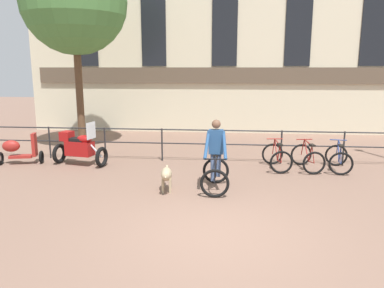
{
  "coord_description": "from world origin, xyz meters",
  "views": [
    {
      "loc": [
        0.2,
        -6.36,
        2.95
      ],
      "look_at": [
        -0.69,
        2.86,
        1.05
      ],
      "focal_mm": 35.0,
      "sensor_mm": 36.0,
      "label": 1
    }
  ],
  "objects_px": {
    "cyclist_with_bike": "(216,158)",
    "parked_motorcycle": "(79,147)",
    "parked_bicycle_near_lamp": "(277,157)",
    "dog": "(166,175)",
    "parked_bicycle_mid_right": "(339,158)",
    "parked_bicycle_mid_left": "(307,158)",
    "parked_scooter": "(19,150)"
  },
  "relations": [
    {
      "from": "dog",
      "to": "parked_bicycle_mid_right",
      "type": "bearing_deg",
      "value": 19.92
    },
    {
      "from": "dog",
      "to": "parked_bicycle_near_lamp",
      "type": "distance_m",
      "value": 3.75
    },
    {
      "from": "cyclist_with_bike",
      "to": "parked_bicycle_mid_right",
      "type": "bearing_deg",
      "value": 29.07
    },
    {
      "from": "parked_motorcycle",
      "to": "parked_bicycle_mid_left",
      "type": "height_order",
      "value": "parked_motorcycle"
    },
    {
      "from": "parked_bicycle_mid_left",
      "to": "parked_bicycle_mid_right",
      "type": "relative_size",
      "value": 1.0
    },
    {
      "from": "parked_motorcycle",
      "to": "parked_bicycle_mid_right",
      "type": "distance_m",
      "value": 7.73
    },
    {
      "from": "parked_bicycle_near_lamp",
      "to": "parked_bicycle_mid_right",
      "type": "distance_m",
      "value": 1.77
    },
    {
      "from": "parked_bicycle_mid_left",
      "to": "parked_bicycle_mid_right",
      "type": "height_order",
      "value": "same"
    },
    {
      "from": "parked_motorcycle",
      "to": "parked_scooter",
      "type": "height_order",
      "value": "parked_motorcycle"
    },
    {
      "from": "parked_bicycle_near_lamp",
      "to": "parked_scooter",
      "type": "height_order",
      "value": "parked_scooter"
    },
    {
      "from": "parked_bicycle_near_lamp",
      "to": "parked_bicycle_mid_left",
      "type": "distance_m",
      "value": 0.88
    },
    {
      "from": "parked_bicycle_mid_right",
      "to": "parked_scooter",
      "type": "height_order",
      "value": "parked_scooter"
    },
    {
      "from": "parked_motorcycle",
      "to": "parked_bicycle_near_lamp",
      "type": "bearing_deg",
      "value": -76.64
    },
    {
      "from": "parked_bicycle_mid_left",
      "to": "parked_scooter",
      "type": "height_order",
      "value": "parked_scooter"
    },
    {
      "from": "parked_motorcycle",
      "to": "parked_bicycle_mid_left",
      "type": "xyz_separation_m",
      "value": [
        6.85,
        0.13,
        -0.2
      ]
    },
    {
      "from": "cyclist_with_bike",
      "to": "parked_scooter",
      "type": "height_order",
      "value": "cyclist_with_bike"
    },
    {
      "from": "parked_bicycle_mid_left",
      "to": "parked_scooter",
      "type": "distance_m",
      "value": 8.76
    },
    {
      "from": "cyclist_with_bike",
      "to": "parked_bicycle_near_lamp",
      "type": "xyz_separation_m",
      "value": [
        1.74,
        1.99,
        -0.41
      ]
    },
    {
      "from": "dog",
      "to": "parked_scooter",
      "type": "bearing_deg",
      "value": 149.15
    },
    {
      "from": "parked_motorcycle",
      "to": "parked_scooter",
      "type": "distance_m",
      "value": 1.92
    },
    {
      "from": "parked_bicycle_mid_left",
      "to": "parked_bicycle_mid_right",
      "type": "bearing_deg",
      "value": 171.2
    },
    {
      "from": "parked_motorcycle",
      "to": "parked_bicycle_mid_right",
      "type": "bearing_deg",
      "value": -76.93
    },
    {
      "from": "parked_bicycle_near_lamp",
      "to": "cyclist_with_bike",
      "type": "bearing_deg",
      "value": 41.95
    },
    {
      "from": "parked_bicycle_near_lamp",
      "to": "parked_bicycle_mid_left",
      "type": "relative_size",
      "value": 0.99
    },
    {
      "from": "parked_motorcycle",
      "to": "dog",
      "type": "bearing_deg",
      "value": -114.2
    },
    {
      "from": "parked_bicycle_near_lamp",
      "to": "parked_bicycle_mid_right",
      "type": "bearing_deg",
      "value": 173.03
    },
    {
      "from": "parked_scooter",
      "to": "dog",
      "type": "bearing_deg",
      "value": -127.86
    },
    {
      "from": "parked_motorcycle",
      "to": "parked_bicycle_mid_left",
      "type": "bearing_deg",
      "value": -76.8
    },
    {
      "from": "cyclist_with_bike",
      "to": "parked_bicycle_near_lamp",
      "type": "relative_size",
      "value": 1.44
    },
    {
      "from": "parked_motorcycle",
      "to": "parked_bicycle_near_lamp",
      "type": "distance_m",
      "value": 5.97
    },
    {
      "from": "cyclist_with_bike",
      "to": "parked_motorcycle",
      "type": "xyz_separation_m",
      "value": [
        -4.22,
        1.86,
        -0.2
      ]
    },
    {
      "from": "cyclist_with_bike",
      "to": "parked_motorcycle",
      "type": "bearing_deg",
      "value": 155.64
    }
  ]
}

